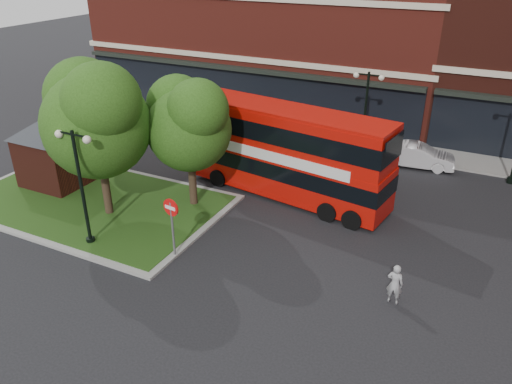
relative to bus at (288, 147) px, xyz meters
The scene contains 14 objects.
ground 8.42m from the bus, 90.29° to the right, with size 120.00×120.00×0.00m, color black.
pavement_far 8.83m from the bus, 90.27° to the left, with size 44.00×3.00×0.12m, color slate.
terrace_far_left 18.43m from the bus, 116.72° to the left, with size 26.00×12.00×14.00m, color maroon.
traffic_island 9.80m from the bus, 147.98° to the right, with size 12.60×7.60×0.15m.
kiosk 11.75m from the bus, 159.96° to the right, with size 6.51×6.51×3.60m.
tree_island_west 8.88m from the bus, 140.59° to the right, with size 5.40×4.71×7.21m.
tree_island_east 4.98m from the bus, 140.67° to the right, with size 4.46×3.90×6.29m.
lamp_island 9.59m from the bus, 125.29° to the right, with size 1.72×0.36×5.00m.
lamp_far_left 6.77m from the bus, 73.15° to the left, with size 1.72×0.36×5.00m.
bus is the anchor object (origin of this frame).
woman 9.11m from the bus, 42.41° to the right, with size 0.56×0.37×1.54m, color #97979A.
car_silver 9.93m from the bus, 125.05° to the left, with size 1.45×3.60×1.23m, color #B5B9BD.
car_white 8.48m from the bus, 51.51° to the left, with size 1.39×3.99×1.31m, color silver.
no_entry_sign 7.34m from the bus, 104.57° to the right, with size 0.72×0.16×2.61m.
Camera 1 is at (8.53, -12.60, 11.26)m, focal length 35.00 mm.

